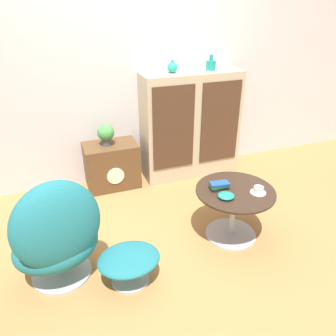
{
  "coord_description": "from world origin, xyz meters",
  "views": [
    {
      "loc": [
        -0.86,
        -2.12,
        1.9
      ],
      "look_at": [
        0.04,
        0.31,
        0.55
      ],
      "focal_mm": 35.0,
      "sensor_mm": 36.0,
      "label": 1
    }
  ],
  "objects_px": {
    "book_stack": "(219,186)",
    "egg_chair": "(57,236)",
    "coffee_table": "(234,206)",
    "vase_leftmost": "(172,67)",
    "teacup": "(258,190)",
    "vase_inner_left": "(211,65)",
    "tv_console": "(112,165)",
    "ottoman": "(129,261)",
    "sideboard": "(190,125)",
    "bowl": "(226,196)",
    "potted_plant": "(106,134)"
  },
  "relations": [
    {
      "from": "coffee_table",
      "to": "vase_leftmost",
      "type": "relative_size",
      "value": 5.18
    },
    {
      "from": "tv_console",
      "to": "vase_leftmost",
      "type": "height_order",
      "value": "vase_leftmost"
    },
    {
      "from": "egg_chair",
      "to": "bowl",
      "type": "bearing_deg",
      "value": -2.41
    },
    {
      "from": "coffee_table",
      "to": "vase_leftmost",
      "type": "height_order",
      "value": "vase_leftmost"
    },
    {
      "from": "tv_console",
      "to": "potted_plant",
      "type": "xyz_separation_m",
      "value": [
        -0.03,
        0.0,
        0.38
      ]
    },
    {
      "from": "egg_chair",
      "to": "bowl",
      "type": "height_order",
      "value": "egg_chair"
    },
    {
      "from": "vase_leftmost",
      "to": "sideboard",
      "type": "bearing_deg",
      "value": -1.0
    },
    {
      "from": "potted_plant",
      "to": "bowl",
      "type": "height_order",
      "value": "potted_plant"
    },
    {
      "from": "vase_inner_left",
      "to": "teacup",
      "type": "xyz_separation_m",
      "value": [
        -0.2,
        -1.35,
        -0.77
      ]
    },
    {
      "from": "sideboard",
      "to": "egg_chair",
      "type": "distance_m",
      "value": 2.03
    },
    {
      "from": "sideboard",
      "to": "coffee_table",
      "type": "bearing_deg",
      "value": -95.95
    },
    {
      "from": "sideboard",
      "to": "book_stack",
      "type": "distance_m",
      "value": 1.21
    },
    {
      "from": "vase_leftmost",
      "to": "teacup",
      "type": "height_order",
      "value": "vase_leftmost"
    },
    {
      "from": "sideboard",
      "to": "ottoman",
      "type": "xyz_separation_m",
      "value": [
        -1.11,
        -1.45,
        -0.41
      ]
    },
    {
      "from": "vase_inner_left",
      "to": "bowl",
      "type": "bearing_deg",
      "value": -110.01
    },
    {
      "from": "egg_chair",
      "to": "vase_leftmost",
      "type": "relative_size",
      "value": 6.74
    },
    {
      "from": "potted_plant",
      "to": "vase_leftmost",
      "type": "bearing_deg",
      "value": -0.11
    },
    {
      "from": "bowl",
      "to": "potted_plant",
      "type": "bearing_deg",
      "value": 118.2
    },
    {
      "from": "vase_leftmost",
      "to": "book_stack",
      "type": "bearing_deg",
      "value": -91.18
    },
    {
      "from": "vase_inner_left",
      "to": "vase_leftmost",
      "type": "bearing_deg",
      "value": -180.0
    },
    {
      "from": "ottoman",
      "to": "bowl",
      "type": "bearing_deg",
      "value": 9.13
    },
    {
      "from": "sideboard",
      "to": "vase_inner_left",
      "type": "relative_size",
      "value": 7.47
    },
    {
      "from": "teacup",
      "to": "bowl",
      "type": "distance_m",
      "value": 0.29
    },
    {
      "from": "teacup",
      "to": "potted_plant",
      "type": "bearing_deg",
      "value": 126.32
    },
    {
      "from": "tv_console",
      "to": "ottoman",
      "type": "height_order",
      "value": "tv_console"
    },
    {
      "from": "book_stack",
      "to": "egg_chair",
      "type": "bearing_deg",
      "value": -176.25
    },
    {
      "from": "tv_console",
      "to": "ottoman",
      "type": "relative_size",
      "value": 1.25
    },
    {
      "from": "ottoman",
      "to": "book_stack",
      "type": "height_order",
      "value": "book_stack"
    },
    {
      "from": "vase_inner_left",
      "to": "teacup",
      "type": "bearing_deg",
      "value": -98.3
    },
    {
      "from": "ottoman",
      "to": "bowl",
      "type": "height_order",
      "value": "bowl"
    },
    {
      "from": "ottoman",
      "to": "vase_inner_left",
      "type": "relative_size",
      "value": 2.84
    },
    {
      "from": "book_stack",
      "to": "tv_console",
      "type": "bearing_deg",
      "value": 120.3
    },
    {
      "from": "ottoman",
      "to": "vase_leftmost",
      "type": "distance_m",
      "value": 2.02
    },
    {
      "from": "vase_inner_left",
      "to": "potted_plant",
      "type": "distance_m",
      "value": 1.35
    },
    {
      "from": "book_stack",
      "to": "bowl",
      "type": "xyz_separation_m",
      "value": [
        -0.01,
        -0.14,
        -0.01
      ]
    },
    {
      "from": "egg_chair",
      "to": "ottoman",
      "type": "height_order",
      "value": "egg_chair"
    },
    {
      "from": "teacup",
      "to": "book_stack",
      "type": "relative_size",
      "value": 0.76
    },
    {
      "from": "teacup",
      "to": "vase_leftmost",
      "type": "bearing_deg",
      "value": 100.34
    },
    {
      "from": "vase_leftmost",
      "to": "bowl",
      "type": "bearing_deg",
      "value": -91.65
    },
    {
      "from": "sideboard",
      "to": "egg_chair",
      "type": "relative_size",
      "value": 1.39
    },
    {
      "from": "tv_console",
      "to": "ottoman",
      "type": "bearing_deg",
      "value": -96.9
    },
    {
      "from": "ottoman",
      "to": "coffee_table",
      "type": "xyz_separation_m",
      "value": [
        0.98,
        0.21,
        0.12
      ]
    },
    {
      "from": "sideboard",
      "to": "coffee_table",
      "type": "height_order",
      "value": "sideboard"
    },
    {
      "from": "book_stack",
      "to": "vase_leftmost",
      "type": "bearing_deg",
      "value": 88.82
    },
    {
      "from": "vase_inner_left",
      "to": "teacup",
      "type": "distance_m",
      "value": 1.57
    },
    {
      "from": "coffee_table",
      "to": "potted_plant",
      "type": "relative_size",
      "value": 2.89
    },
    {
      "from": "teacup",
      "to": "bowl",
      "type": "bearing_deg",
      "value": 174.31
    },
    {
      "from": "sideboard",
      "to": "vase_inner_left",
      "type": "xyz_separation_m",
      "value": [
        0.22,
        0.0,
        0.66
      ]
    },
    {
      "from": "vase_leftmost",
      "to": "ottoman",
      "type": "bearing_deg",
      "value": -121.41
    },
    {
      "from": "teacup",
      "to": "bowl",
      "type": "relative_size",
      "value": 0.97
    }
  ]
}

